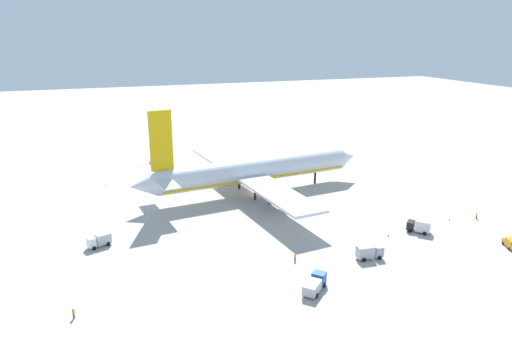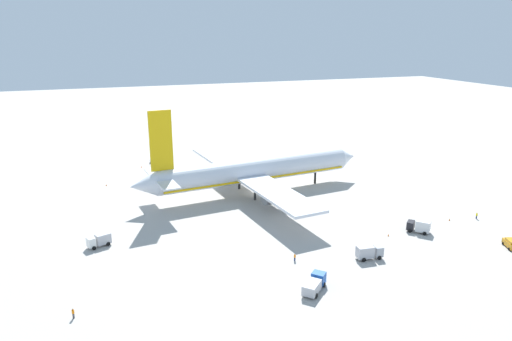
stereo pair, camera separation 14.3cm
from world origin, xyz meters
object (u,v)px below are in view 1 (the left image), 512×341
Objects in this scene: service_truck_1 at (369,252)px; service_truck_3 at (99,240)px; ground_worker_2 at (477,215)px; airliner at (252,171)px; traffic_cone_1 at (141,167)px; ground_worker_0 at (74,313)px; ground_worker_1 at (295,257)px; service_van at (511,243)px; service_truck_0 at (420,226)px; baggage_cart_0 at (350,156)px; service_truck_4 at (315,284)px; traffic_cone_4 at (106,185)px; traffic_cone_0 at (388,235)px; traffic_cone_3 at (339,155)px; traffic_cone_2 at (449,219)px; baggage_cart_1 at (153,161)px.

service_truck_1 is 58.02m from service_truck_3.
airliner is at bearing 141.19° from ground_worker_2.
traffic_cone_1 is at bearing 112.79° from service_truck_1.
service_truck_1 is at bearing -79.18° from airliner.
ground_worker_1 is at bearing 7.86° from ground_worker_0.
service_van is 16.62m from ground_worker_2.
ground_worker_0 is (-76.04, -9.07, -0.72)m from service_truck_0.
service_truck_0 is 19.18m from ground_worker_2.
service_truck_1 is 3.41× the size of ground_worker_2.
baggage_cart_0 is 1.79× the size of ground_worker_2.
service_truck_4 is 11.69× the size of traffic_cone_4.
ground_worker_0 reaches higher than baggage_cart_0.
traffic_cone_0 and traffic_cone_3 have the same top height.
service_truck_4 is 48.31m from service_van.
service_truck_0 is 9.95× the size of traffic_cone_0.
service_truck_1 is at bearing -67.21° from traffic_cone_1.
baggage_cart_0 is (8.11, 80.51, -0.77)m from service_van.
ground_worker_1 is (42.52, 5.87, -0.10)m from ground_worker_0.
service_van reaches higher than traffic_cone_1.
service_van is 8.48× the size of traffic_cone_0.
service_van is at bearing -12.58° from ground_worker_1.
service_truck_1 reaches higher than traffic_cone_2.
ground_worker_1 is at bearing -174.54° from service_truck_0.
service_truck_1 is at bearing -25.80° from service_truck_3.
baggage_cart_0 is (56.40, 81.79, -1.11)m from service_truck_4.
service_truck_0 is at bearing 5.46° from ground_worker_1.
service_truck_0 is 1.84× the size of baggage_cart_1.
traffic_cone_2 is (66.64, -75.25, 0.00)m from traffic_cone_1.
service_van is at bearing -52.39° from airliner.
ground_worker_0 reaches higher than ground_worker_1.
baggage_cart_0 is at bearing 29.13° from airliner.
airliner is 129.35× the size of traffic_cone_0.
ground_worker_0 is at bearing -173.40° from ground_worker_2.
service_truck_3 is at bearing 164.73° from traffic_cone_0.
baggage_cart_1 is 5.40× the size of traffic_cone_3.
service_truck_3 reaches higher than ground_worker_0.
traffic_cone_3 is (45.44, 29.31, -6.55)m from airliner.
ground_worker_1 is (-46.81, 10.44, -0.22)m from service_van.
baggage_cart_1 is at bearing 121.30° from service_truck_0.
ground_worker_1 is at bearing -79.02° from baggage_cart_1.
service_truck_1 is 3.20× the size of ground_worker_0.
traffic_cone_4 is at bearing 112.98° from service_truck_4.
ground_worker_2 is (-2.33, -64.92, 0.58)m from baggage_cart_0.
service_truck_4 is at bearing -156.90° from service_truck_0.
service_van is 2.63× the size of ground_worker_0.
service_truck_0 is 9.95× the size of traffic_cone_3.
service_truck_1 is 32.56m from service_van.
airliner is at bearing -28.87° from traffic_cone_4.
baggage_cart_1 is 5.40× the size of traffic_cone_1.
traffic_cone_4 is (-12.57, -17.10, 0.00)m from traffic_cone_1.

